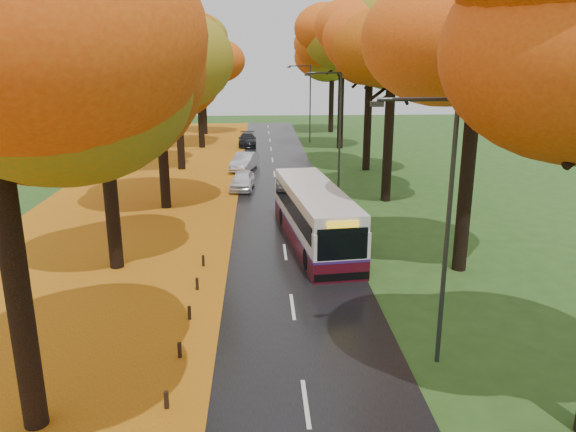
{
  "coord_description": "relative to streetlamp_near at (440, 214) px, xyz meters",
  "views": [
    {
      "loc": [
        -1.15,
        -7.03,
        9.06
      ],
      "look_at": [
        0.0,
        15.28,
        2.6
      ],
      "focal_mm": 35.0,
      "sensor_mm": 36.0,
      "label": 1
    }
  ],
  "objects": [
    {
      "name": "road",
      "position": [
        -3.95,
        17.0,
        -4.69
      ],
      "size": [
        6.5,
        90.0,
        0.04
      ],
      "primitive_type": "cube",
      "color": "black",
      "rests_on": "ground"
    },
    {
      "name": "car_dark",
      "position": [
        -6.3,
        42.14,
        -4.04
      ],
      "size": [
        1.84,
        4.41,
        1.27
      ],
      "primitive_type": "imported",
      "rotation": [
        0.0,
        0.0,
        0.01
      ],
      "color": "black",
      "rests_on": "road"
    },
    {
      "name": "trees_left",
      "position": [
        -11.13,
        19.06,
        4.82
      ],
      "size": [
        9.2,
        74.0,
        13.88
      ],
      "color": "black",
      "rests_on": "ground"
    },
    {
      "name": "centre_line",
      "position": [
        -3.95,
        17.0,
        -4.67
      ],
      "size": [
        0.12,
        90.0,
        0.01
      ],
      "primitive_type": "cube",
      "color": "silver",
      "rests_on": "road"
    },
    {
      "name": "bollard_row",
      "position": [
        -7.65,
        -3.3,
        -4.45
      ],
      "size": [
        0.11,
        23.51,
        0.52
      ],
      "color": "black",
      "rests_on": "ground"
    },
    {
      "name": "leaf_verge",
      "position": [
        -12.95,
        17.0,
        -4.7
      ],
      "size": [
        12.0,
        90.0,
        0.02
      ],
      "primitive_type": "cube",
      "color": "#7E450B",
      "rests_on": "ground"
    },
    {
      "name": "trees_right",
      "position": [
        3.24,
        18.91,
        4.98
      ],
      "size": [
        9.3,
        74.2,
        13.96
      ],
      "color": "black",
      "rests_on": "ground"
    },
    {
      "name": "leaf_drift",
      "position": [
        -7.0,
        17.0,
        -4.67
      ],
      "size": [
        0.9,
        90.0,
        0.01
      ],
      "primitive_type": "cube",
      "color": "orange",
      "rests_on": "road"
    },
    {
      "name": "bus",
      "position": [
        -2.42,
        11.31,
        -3.23
      ],
      "size": [
        3.62,
        10.7,
        2.76
      ],
      "rotation": [
        0.0,
        0.0,
        0.12
      ],
      "color": "#450A16",
      "rests_on": "road"
    },
    {
      "name": "car_white",
      "position": [
        -6.3,
        22.96,
        -4.03
      ],
      "size": [
        1.84,
        3.87,
        1.28
      ],
      "primitive_type": "imported",
      "rotation": [
        0.0,
        0.0,
        -0.09
      ],
      "color": "white",
      "rests_on": "road"
    },
    {
      "name": "car_silver",
      "position": [
        -6.3,
        29.66,
        -3.98
      ],
      "size": [
        2.43,
        4.43,
        1.39
      ],
      "primitive_type": "imported",
      "rotation": [
        0.0,
        0.0,
        -0.24
      ],
      "color": "#ABADB3",
      "rests_on": "road"
    },
    {
      "name": "streetlamp_mid",
      "position": [
        0.0,
        22.0,
        0.0
      ],
      "size": [
        2.45,
        0.18,
        8.0
      ],
      "color": "#333538",
      "rests_on": "ground"
    },
    {
      "name": "streetlamp_far",
      "position": [
        0.0,
        44.0,
        0.0
      ],
      "size": [
        2.45,
        0.18,
        8.0
      ],
      "color": "#333538",
      "rests_on": "ground"
    },
    {
      "name": "streetlamp_near",
      "position": [
        0.0,
        0.0,
        0.0
      ],
      "size": [
        2.45,
        0.18,
        8.0
      ],
      "color": "#333538",
      "rests_on": "ground"
    }
  ]
}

